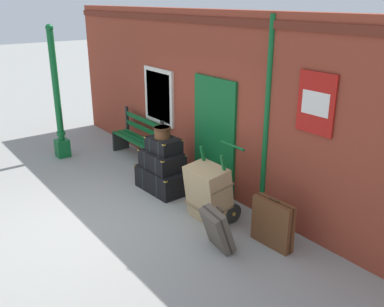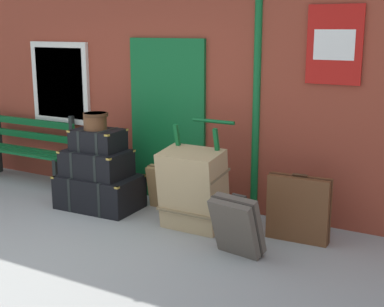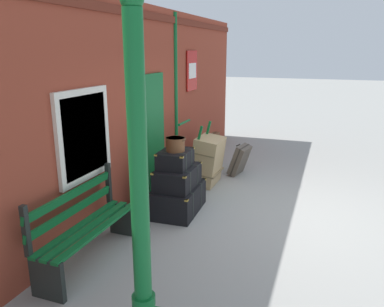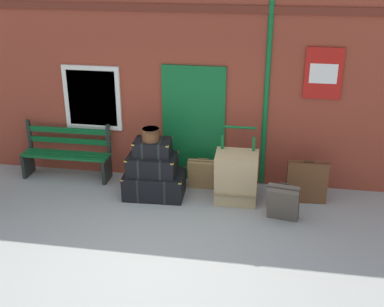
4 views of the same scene
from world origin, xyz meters
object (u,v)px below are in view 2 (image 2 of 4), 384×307
round_hatbox (95,120)px  suitcase_cream (168,188)px  porters_trolley (201,201)px  steamer_trunk_base (100,192)px  steamer_trunk_top (98,140)px  suitcase_caramel (298,209)px  steamer_trunk_middle (97,163)px  large_brown_trunk (193,189)px  suitcase_oxblood (237,226)px  platform_bench (28,151)px

round_hatbox → suitcase_cream: round_hatbox is taller
porters_trolley → suitcase_cream: porters_trolley is taller
steamer_trunk_base → steamer_trunk_top: 0.66m
suitcase_caramel → suitcase_cream: bearing=174.3°
steamer_trunk_middle → suitcase_cream: steamer_trunk_middle is taller
round_hatbox → large_brown_trunk: bearing=-2.4°
porters_trolley → suitcase_caramel: size_ratio=1.59×
large_brown_trunk → suitcase_oxblood: 0.89m
suitcase_cream → suitcase_caramel: bearing=-5.7°
steamer_trunk_middle → steamer_trunk_top: size_ratio=1.30×
large_brown_trunk → suitcase_caramel: bearing=12.6°
steamer_trunk_base → large_brown_trunk: 1.41m
round_hatbox → steamer_trunk_middle: bearing=-57.7°
steamer_trunk_base → suitcase_cream: size_ratio=1.81×
steamer_trunk_middle → porters_trolley: (1.41, 0.14, -0.31)m
round_hatbox → platform_bench: bearing=164.9°
platform_bench → suitcase_oxblood: platform_bench is taller
steamer_trunk_middle → suitcase_oxblood: steamer_trunk_middle is taller
large_brown_trunk → porters_trolley: bearing=90.0°
platform_bench → round_hatbox: size_ratio=5.15×
platform_bench → suitcase_cream: bearing=-2.0°
steamer_trunk_top → suitcase_caramel: 2.61m
porters_trolley → large_brown_trunk: bearing=-90.0°
platform_bench → suitcase_oxblood: 4.01m
steamer_trunk_top → suitcase_oxblood: steamer_trunk_top is taller
steamer_trunk_base → suitcase_cream: (0.77, 0.39, 0.07)m
suitcase_caramel → steamer_trunk_middle: bearing=-175.1°
suitcase_cream → steamer_trunk_base: bearing=-153.3°
suitcase_oxblood → suitcase_cream: (-1.37, 0.88, -0.04)m
suitcase_caramel → suitcase_oxblood: bearing=-118.8°
steamer_trunk_base → large_brown_trunk: bearing=-1.8°
steamer_trunk_middle → steamer_trunk_top: bearing=79.9°
round_hatbox → steamer_trunk_base: bearing=-23.4°
platform_bench → porters_trolley: porters_trolley is taller
suitcase_caramel → platform_bench: bearing=176.5°
platform_bench → steamer_trunk_base: 1.82m
suitcase_oxblood → suitcase_cream: 1.63m
large_brown_trunk → suitcase_cream: (-0.61, 0.43, -0.19)m
steamer_trunk_top → suitcase_caramel: steamer_trunk_top is taller
steamer_trunk_top → large_brown_trunk: (1.40, -0.07, -0.41)m
steamer_trunk_top → round_hatbox: bearing=-146.0°
steamer_trunk_top → suitcase_cream: (0.79, 0.36, -0.59)m
steamer_trunk_top → round_hatbox: size_ratio=2.04×
steamer_trunk_top → porters_trolley: porters_trolley is taller
large_brown_trunk → suitcase_caramel: size_ratio=1.25×
platform_bench → steamer_trunk_base: platform_bench is taller
steamer_trunk_base → steamer_trunk_middle: (-0.03, -0.01, 0.37)m
steamer_trunk_base → platform_bench: bearing=164.7°
platform_bench → large_brown_trunk: (3.13, -0.52, 0.02)m
large_brown_trunk → suitcase_oxblood: bearing=-30.4°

